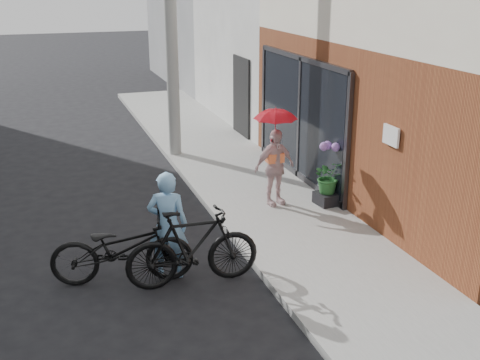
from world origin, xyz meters
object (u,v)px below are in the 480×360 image
utility_pole (170,5)px  kimono_woman (274,167)px  officer (168,225)px  bike_right (193,247)px  bike_left (122,249)px  planter (328,198)px

utility_pole → kimono_woman: 4.77m
officer → bike_right: size_ratio=0.84×
officer → bike_left: size_ratio=0.80×
bike_left → planter: bearing=-57.6°
utility_pole → bike_left: bearing=-110.2°
utility_pole → bike_left: (-2.10, -5.70, -2.98)m
kimono_woman → planter: (0.94, -0.32, -0.60)m
utility_pole → bike_right: 6.85m
officer → bike_left: officer is taller
bike_right → planter: bike_right is taller
officer → planter: bearing=-132.9°
utility_pole → officer: bearing=-104.1°
bike_right → bike_left: bearing=70.0°
kimono_woman → bike_left: bearing=-160.8°
utility_pole → bike_right: (-1.17, -6.07, -2.94)m
bike_left → planter: bike_left is taller
bike_right → kimono_woman: kimono_woman is taller
bike_right → utility_pole: bearing=-8.6°
utility_pole → bike_left: size_ratio=3.53×
bike_right → officer: bearing=37.1°
utility_pole → officer: (-1.43, -5.70, -2.71)m
kimono_woman → utility_pole: bearing=91.9°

